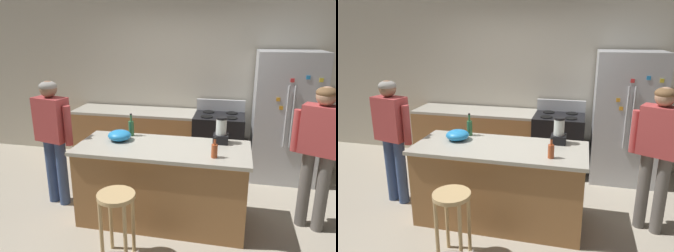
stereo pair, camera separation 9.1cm
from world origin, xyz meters
TOP-DOWN VIEW (x-y plane):
  - ground_plane at (0.00, 0.00)m, footprint 14.00×14.00m
  - back_wall at (0.00, 1.95)m, footprint 8.00×0.10m
  - kitchen_island at (0.00, 0.00)m, footprint 1.93×0.80m
  - back_counter_run at (-0.80, 1.55)m, footprint 2.00×0.64m
  - refrigerator at (1.48, 1.50)m, footprint 0.90×0.73m
  - stove_range at (0.54, 1.52)m, footprint 0.76×0.65m
  - person_by_island_left at (-1.40, 0.11)m, footprint 0.59×0.31m
  - person_by_sink_right at (1.66, 0.19)m, footprint 0.58×0.36m
  - bar_stool at (-0.27, -0.75)m, footprint 0.36×0.36m
  - blender_appliance at (0.62, 0.26)m, footprint 0.17×0.17m
  - bottle_olive_oil at (-0.46, 0.30)m, footprint 0.07×0.07m
  - bottle_cooking_sauce at (0.59, -0.20)m, footprint 0.06×0.06m
  - mixing_bowl at (-0.54, 0.10)m, footprint 0.27×0.27m

SIDE VIEW (x-z plane):
  - ground_plane at x=0.00m, z-range 0.00..0.00m
  - back_counter_run at x=-0.80m, z-range 0.00..0.91m
  - kitchen_island at x=0.00m, z-range 0.00..0.92m
  - stove_range at x=0.54m, z-range -0.08..1.02m
  - bar_stool at x=-0.27m, z-range 0.19..0.89m
  - refrigerator at x=1.48m, z-range 0.00..1.88m
  - person_by_island_left at x=-1.40m, z-range 0.17..1.76m
  - mixing_bowl at x=-0.54m, z-range 0.91..1.04m
  - person_by_sink_right at x=1.66m, z-range 0.17..1.79m
  - bottle_cooking_sauce at x=0.59m, z-range 0.88..1.10m
  - bottle_olive_oil at x=-0.46m, z-range 0.88..1.15m
  - blender_appliance at x=0.62m, z-range 0.89..1.20m
  - back_wall at x=0.00m, z-range 0.00..2.70m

